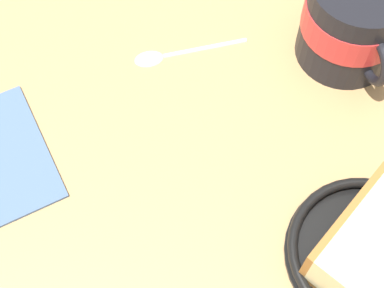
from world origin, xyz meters
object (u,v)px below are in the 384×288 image
(small_plate, at_px, (368,253))
(cake_slice, at_px, (373,242))
(tea_mug, at_px, (354,20))
(teaspoon, at_px, (167,54))

(small_plate, relative_size, cake_slice, 1.13)
(tea_mug, bearing_deg, teaspoon, 63.27)
(small_plate, xyz_separation_m, cake_slice, (0.00, 0.00, 0.02))
(tea_mug, bearing_deg, cake_slice, 149.23)
(tea_mug, height_order, teaspoon, tea_mug)
(cake_slice, relative_size, tea_mug, 1.00)
(cake_slice, height_order, teaspoon, cake_slice)
(tea_mug, distance_m, teaspoon, 0.19)
(small_plate, relative_size, teaspoon, 1.17)
(cake_slice, bearing_deg, teaspoon, 10.83)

